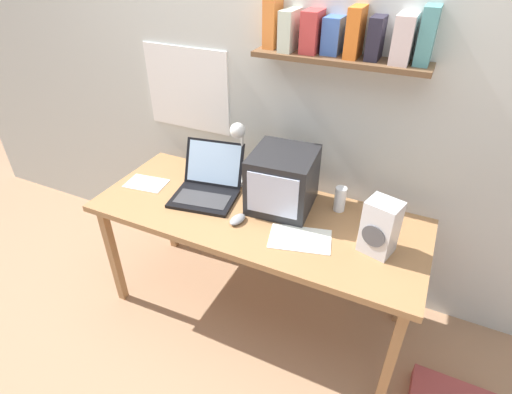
{
  "coord_description": "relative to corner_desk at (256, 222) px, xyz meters",
  "views": [
    {
      "loc": [
        0.73,
        -1.54,
        1.97
      ],
      "look_at": [
        0.0,
        0.0,
        0.84
      ],
      "focal_mm": 28.0,
      "sensor_mm": 36.0,
      "label": 1
    }
  ],
  "objects": [
    {
      "name": "space_heater",
      "position": [
        0.63,
        -0.03,
        0.19
      ],
      "size": [
        0.17,
        0.16,
        0.27
      ],
      "rotation": [
        0.0,
        0.0,
        -0.27
      ],
      "color": "silver",
      "rests_on": "corner_desk"
    },
    {
      "name": "crt_monitor",
      "position": [
        0.09,
        0.13,
        0.22
      ],
      "size": [
        0.35,
        0.37,
        0.31
      ],
      "rotation": [
        0.0,
        0.0,
        0.09
      ],
      "color": "#232326",
      "rests_on": "corner_desk"
    },
    {
      "name": "back_wall",
      "position": [
        0.0,
        0.48,
        0.63
      ],
      "size": [
        5.6,
        0.24,
        2.6
      ],
      "color": "silver",
      "rests_on": "ground_plane"
    },
    {
      "name": "ground_plane",
      "position": [
        0.0,
        0.0,
        -0.68
      ],
      "size": [
        12.0,
        12.0,
        0.0
      ],
      "primitive_type": "plane",
      "color": "#A37A5A"
    },
    {
      "name": "loose_paper_near_laptop",
      "position": [
        0.28,
        -0.1,
        0.06
      ],
      "size": [
        0.33,
        0.26,
        0.0
      ],
      "rotation": [
        0.0,
        0.0,
        0.25
      ],
      "color": "white",
      "rests_on": "corner_desk"
    },
    {
      "name": "desk_lamp",
      "position": [
        -0.2,
        0.2,
        0.33
      ],
      "size": [
        0.1,
        0.14,
        0.4
      ],
      "rotation": [
        0.0,
        0.0,
        -0.01
      ],
      "color": "silver",
      "rests_on": "corner_desk"
    },
    {
      "name": "juice_glass",
      "position": [
        0.39,
        0.21,
        0.12
      ],
      "size": [
        0.06,
        0.06,
        0.14
      ],
      "color": "white",
      "rests_on": "corner_desk"
    },
    {
      "name": "corner_desk",
      "position": [
        0.0,
        0.0,
        0.0
      ],
      "size": [
        1.75,
        0.69,
        0.74
      ],
      "color": "#A17145",
      "rests_on": "ground_plane"
    },
    {
      "name": "computer_mouse",
      "position": [
        -0.05,
        -0.11,
        0.08
      ],
      "size": [
        0.08,
        0.11,
        0.03
      ],
      "rotation": [
        0.0,
        0.0,
        -0.16
      ],
      "color": "gray",
      "rests_on": "corner_desk"
    },
    {
      "name": "laptop",
      "position": [
        -0.33,
        0.06,
        0.13
      ],
      "size": [
        0.4,
        0.42,
        0.26
      ],
      "rotation": [
        0.0,
        0.0,
        0.17
      ],
      "color": "black",
      "rests_on": "corner_desk"
    },
    {
      "name": "loose_paper_near_monitor",
      "position": [
        -0.71,
        -0.01,
        0.06
      ],
      "size": [
        0.25,
        0.18,
        0.0
      ],
      "rotation": [
        0.0,
        0.0,
        0.14
      ],
      "color": "white",
      "rests_on": "corner_desk"
    }
  ]
}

